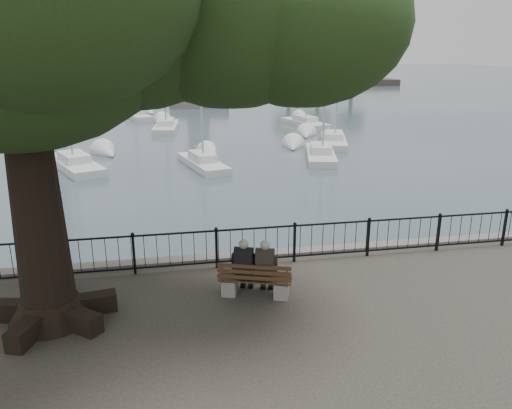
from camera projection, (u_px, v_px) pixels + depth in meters
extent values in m
cube|color=#5E5A56|center=(253.00, 274.00, 13.33)|extent=(200.00, 0.40, 1.20)
plane|color=#31434C|center=(170.00, 80.00, 107.32)|extent=(260.00, 260.00, 0.00)
cube|color=black|center=(256.00, 228.00, 12.42)|extent=(22.00, 0.04, 0.04)
cube|color=black|center=(256.00, 259.00, 12.66)|extent=(22.00, 0.04, 0.04)
cube|color=slate|center=(230.00, 286.00, 11.13)|extent=(0.42, 0.48, 0.36)
cube|color=slate|center=(281.00, 289.00, 10.99)|extent=(0.42, 0.48, 0.36)
cube|color=#382517|center=(255.00, 279.00, 11.00)|extent=(1.67, 0.93, 0.04)
cube|color=#382517|center=(254.00, 272.00, 10.69)|extent=(1.54, 0.53, 0.36)
cube|color=black|center=(244.00, 274.00, 11.00)|extent=(0.39, 0.35, 0.21)
cube|color=black|center=(244.00, 261.00, 10.81)|extent=(0.44, 0.33, 0.54)
sphere|color=tan|center=(244.00, 245.00, 10.73)|extent=(0.21, 0.21, 0.21)
ellipsoid|color=#9E9E9E|center=(244.00, 244.00, 10.70)|extent=(0.21, 0.21, 0.18)
cube|color=black|center=(246.00, 281.00, 11.34)|extent=(0.39, 0.46, 0.40)
cube|color=black|center=(265.00, 275.00, 10.94)|extent=(0.39, 0.35, 0.21)
cube|color=black|center=(265.00, 262.00, 10.75)|extent=(0.44, 0.33, 0.54)
sphere|color=tan|center=(265.00, 246.00, 10.67)|extent=(0.21, 0.21, 0.21)
ellipsoid|color=#9E9E9E|center=(265.00, 245.00, 10.64)|extent=(0.21, 0.21, 0.18)
cube|color=black|center=(266.00, 282.00, 11.28)|extent=(0.39, 0.46, 0.40)
cone|color=black|center=(51.00, 308.00, 10.06)|extent=(1.67, 1.67, 0.49)
cone|color=black|center=(33.00, 178.00, 9.26)|extent=(1.08, 1.08, 5.91)
ellipsoid|color=black|center=(12.00, 20.00, 8.44)|extent=(5.71, 5.71, 4.46)
ellipsoid|color=black|center=(230.00, 11.00, 9.13)|extent=(4.53, 4.53, 3.53)
ellipsoid|color=black|center=(303.00, 22.00, 9.04)|extent=(3.94, 3.94, 3.07)
cube|color=#5E5A56|center=(38.00, 94.00, 65.50)|extent=(9.29, 9.29, 1.40)
cone|color=slate|center=(26.00, 0.00, 62.07)|extent=(5.95, 5.95, 22.30)
cube|color=#5E5A56|center=(198.00, 100.00, 57.75)|extent=(6.46, 6.46, 1.40)
cube|color=slate|center=(197.00, 77.00, 56.97)|extent=(2.37, 2.80, 4.31)
cube|color=#5E5A56|center=(196.00, 56.00, 56.28)|extent=(2.80, 3.22, 0.30)
cube|color=slate|center=(196.00, 47.00, 56.31)|extent=(1.40, 2.37, 1.51)
cube|color=slate|center=(196.00, 40.00, 55.08)|extent=(1.62, 1.08, 1.72)
sphere|color=slate|center=(196.00, 29.00, 54.32)|extent=(1.83, 1.83, 1.83)
cube|color=silver|center=(75.00, 167.00, 27.31)|extent=(3.95, 6.16, 0.67)
cube|color=silver|center=(74.00, 158.00, 27.16)|extent=(2.11, 2.73, 0.50)
cylinder|color=#B7B8C5|center=(62.00, 59.00, 25.32)|extent=(0.13, 0.13, 10.71)
cube|color=silver|center=(203.00, 165.00, 27.66)|extent=(2.65, 5.35, 0.57)
cube|color=silver|center=(203.00, 156.00, 27.51)|extent=(1.53, 2.29, 0.43)
cylinder|color=#B7B8C5|center=(200.00, 61.00, 25.74)|extent=(0.11, 0.11, 10.55)
cube|color=silver|center=(321.00, 157.00, 29.83)|extent=(2.97, 5.94, 0.64)
cube|color=silver|center=(321.00, 148.00, 29.68)|extent=(1.71, 2.55, 0.48)
cylinder|color=#B7B8C5|center=(326.00, 54.00, 27.78)|extent=(0.13, 0.13, 11.20)
cube|color=silver|center=(333.00, 143.00, 34.34)|extent=(3.25, 6.03, 0.65)
cube|color=silver|center=(334.00, 135.00, 34.19)|extent=(1.83, 2.61, 0.48)
cylinder|color=#B7B8C5|center=(339.00, 66.00, 32.52)|extent=(0.13, 0.13, 9.60)
cube|color=silver|center=(36.00, 131.00, 39.41)|extent=(2.41, 5.54, 0.60)
cube|color=silver|center=(35.00, 124.00, 39.27)|extent=(1.46, 2.34, 0.45)
cylinder|color=#B7B8C5|center=(24.00, 47.00, 37.26)|extent=(0.12, 0.12, 12.02)
cube|color=silver|center=(166.00, 129.00, 40.47)|extent=(2.27, 6.27, 0.68)
cube|color=silver|center=(166.00, 122.00, 40.32)|extent=(1.48, 2.61, 0.51)
cylinder|color=#B7B8C5|center=(162.00, 49.00, 38.31)|extent=(0.14, 0.14, 11.75)
cube|color=silver|center=(305.00, 125.00, 42.55)|extent=(3.03, 6.07, 0.65)
cube|color=silver|center=(305.00, 119.00, 42.40)|extent=(1.75, 2.60, 0.49)
cylinder|color=#B7B8C5|center=(308.00, 59.00, 40.63)|extent=(0.13, 0.13, 10.24)
cube|color=silver|center=(135.00, 117.00, 47.26)|extent=(3.69, 6.04, 0.65)
cube|color=silver|center=(135.00, 112.00, 47.11)|extent=(1.99, 2.66, 0.49)
cylinder|color=#B7B8C5|center=(129.00, 39.00, 44.85)|extent=(0.13, 0.13, 13.53)
cube|color=#2C2A25|center=(313.00, 83.00, 89.98)|extent=(30.00, 8.00, 1.20)
cylinder|color=black|center=(289.00, 69.00, 86.48)|extent=(0.70, 0.70, 4.00)
ellipsoid|color=black|center=(290.00, 45.00, 85.29)|extent=(5.20, 5.20, 4.16)
cylinder|color=black|center=(319.00, 68.00, 89.41)|extent=(0.70, 0.70, 4.00)
ellipsoid|color=black|center=(320.00, 45.00, 88.22)|extent=(5.20, 5.20, 4.16)
cylinder|color=black|center=(353.00, 68.00, 89.53)|extent=(0.70, 0.70, 4.00)
ellipsoid|color=black|center=(354.00, 45.00, 88.34)|extent=(5.20, 5.20, 4.16)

